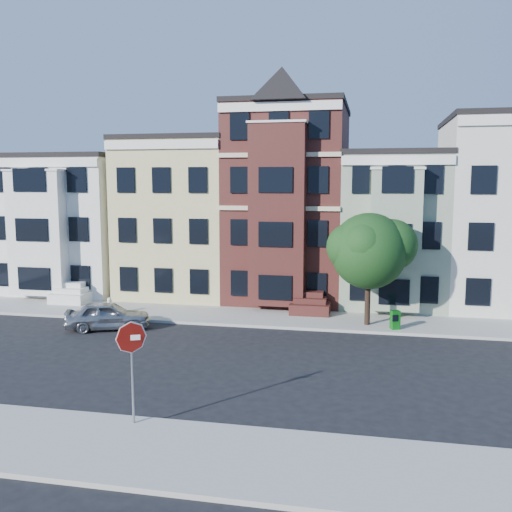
% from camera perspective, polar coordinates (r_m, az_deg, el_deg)
% --- Properties ---
extents(ground, '(120.00, 120.00, 0.00)m').
position_cam_1_polar(ground, '(23.90, -1.78, -10.84)').
color(ground, black).
extents(far_sidewalk, '(60.00, 4.00, 0.15)m').
position_cam_1_polar(far_sidewalk, '(31.42, 1.61, -6.23)').
color(far_sidewalk, '#9E9B93').
rests_on(far_sidewalk, ground).
extents(near_sidewalk, '(60.00, 4.00, 0.15)m').
position_cam_1_polar(near_sidewalk, '(16.76, -8.47, -18.92)').
color(near_sidewalk, '#9E9B93').
rests_on(near_sidewalk, ground).
extents(house_white, '(8.00, 9.00, 9.00)m').
position_cam_1_polar(house_white, '(41.92, -17.39, 3.00)').
color(house_white, white).
rests_on(house_white, ground).
extents(house_yellow, '(7.00, 9.00, 10.00)m').
position_cam_1_polar(house_yellow, '(38.66, -6.96, 3.68)').
color(house_yellow, '#CFC482').
rests_on(house_yellow, ground).
extents(house_brown, '(7.00, 9.00, 12.00)m').
position_cam_1_polar(house_brown, '(36.98, 3.40, 5.10)').
color(house_brown, '#411A16').
rests_on(house_brown, ground).
extents(house_green, '(6.00, 9.00, 9.00)m').
position_cam_1_polar(house_green, '(36.72, 13.48, 2.55)').
color(house_green, gray).
rests_on(house_green, ground).
extents(street_tree, '(8.06, 8.06, 7.15)m').
position_cam_1_polar(street_tree, '(29.62, 11.20, -0.01)').
color(street_tree, '#1E4919').
rests_on(street_tree, far_sidewalk).
extents(parked_car, '(4.55, 3.08, 1.44)m').
position_cam_1_polar(parked_car, '(30.19, -14.60, -5.78)').
color(parked_car, '#96989E').
rests_on(parked_car, ground).
extents(newspaper_box, '(0.54, 0.51, 0.94)m').
position_cam_1_polar(newspaper_box, '(29.57, 13.74, -6.22)').
color(newspaper_box, '#0D6013').
rests_on(newspaper_box, far_sidewalk).
extents(fire_hydrant, '(0.29, 0.29, 0.73)m').
position_cam_1_polar(fire_hydrant, '(33.04, -14.43, -4.99)').
color(fire_hydrant, white).
rests_on(fire_hydrant, far_sidewalk).
extents(stop_sign, '(0.96, 0.52, 3.60)m').
position_cam_1_polar(stop_sign, '(17.97, -12.27, -10.72)').
color(stop_sign, '#A8140B').
rests_on(stop_sign, near_sidewalk).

